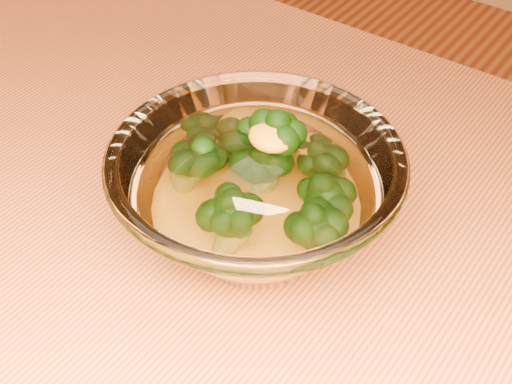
% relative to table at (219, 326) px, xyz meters
% --- Properties ---
extents(table, '(1.20, 0.80, 0.75)m').
position_rel_table_xyz_m(table, '(0.00, 0.00, 0.00)').
color(table, '#C7683B').
rests_on(table, ground).
extents(glass_bowl, '(0.24, 0.24, 0.10)m').
position_rel_table_xyz_m(glass_bowl, '(0.02, 0.03, 0.15)').
color(glass_bowl, white).
rests_on(glass_bowl, table).
extents(cheese_sauce, '(0.12, 0.12, 0.03)m').
position_rel_table_xyz_m(cheese_sauce, '(0.02, 0.03, 0.13)').
color(cheese_sauce, orange).
rests_on(cheese_sauce, glass_bowl).
extents(broccoli_heap, '(0.17, 0.14, 0.09)m').
position_rel_table_xyz_m(broccoli_heap, '(0.02, 0.04, 0.17)').
color(broccoli_heap, black).
rests_on(broccoli_heap, cheese_sauce).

